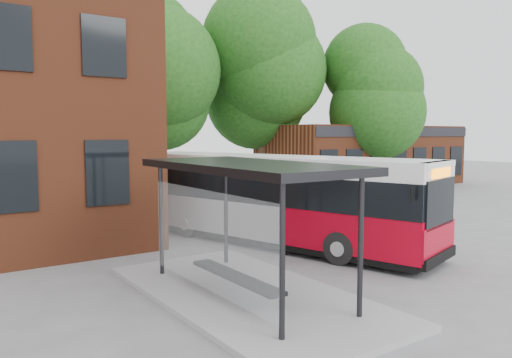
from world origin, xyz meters
TOP-DOWN VIEW (x-y plane):
  - ground at (0.00, 0.00)m, footprint 100.00×100.00m
  - shop_row at (15.00, 14.00)m, footprint 14.00×6.20m
  - bus_shelter at (-4.50, -1.00)m, footprint 3.60×7.00m
  - bike_rail at (9.28, 10.00)m, footprint 5.20×0.10m
  - tree_0 at (-6.00, 16.00)m, footprint 7.92×7.92m
  - tree_1 at (1.00, 17.00)m, footprint 7.92×7.92m
  - tree_2 at (8.00, 16.00)m, footprint 7.92×7.92m
  - tree_3 at (13.00, 12.00)m, footprint 7.04×7.04m
  - city_bus at (-0.94, 3.10)m, footprint 5.33×11.13m
  - bicycle_0 at (7.41, 9.73)m, footprint 1.88×1.06m
  - bicycle_1 at (8.18, 9.99)m, footprint 1.79×0.62m
  - bicycle_2 at (8.39, 10.22)m, footprint 1.67×0.78m
  - bicycle_3 at (8.86, 10.30)m, footprint 1.72×0.52m
  - bicycle_4 at (10.19, 9.22)m, footprint 1.87×0.77m
  - bicycle_5 at (10.32, 9.39)m, footprint 1.65×0.60m
  - bicycle_6 at (10.64, 10.79)m, footprint 1.70×0.68m
  - bicycle_7 at (11.56, 9.57)m, footprint 1.53×0.48m

SIDE VIEW (x-z plane):
  - ground at x=0.00m, z-range 0.00..0.00m
  - bike_rail at x=9.28m, z-range 0.00..0.38m
  - bicycle_2 at x=8.39m, z-range 0.00..0.85m
  - bicycle_6 at x=10.64m, z-range 0.00..0.88m
  - bicycle_7 at x=11.56m, z-range 0.00..0.91m
  - bicycle_0 at x=7.41m, z-range 0.00..0.93m
  - bicycle_4 at x=10.19m, z-range 0.00..0.96m
  - bicycle_5 at x=10.32m, z-range 0.00..0.97m
  - bicycle_3 at x=8.86m, z-range 0.00..1.03m
  - bicycle_1 at x=8.18m, z-range 0.00..1.05m
  - city_bus at x=-0.94m, z-range 0.00..2.78m
  - bus_shelter at x=-4.50m, z-range 0.00..2.90m
  - shop_row at x=15.00m, z-range 0.00..4.00m
  - tree_3 at x=13.00m, z-range 0.00..9.28m
  - tree_1 at x=1.00m, z-range 0.00..10.40m
  - tree_0 at x=-6.00m, z-range 0.00..11.00m
  - tree_2 at x=8.00m, z-range 0.00..11.00m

